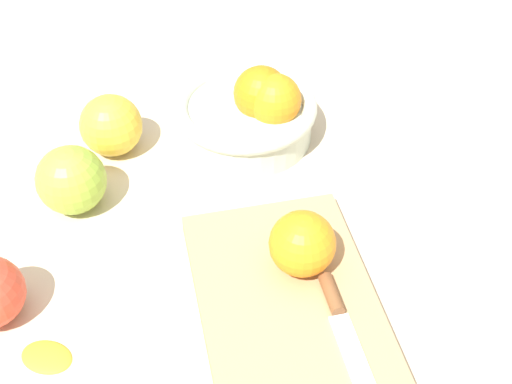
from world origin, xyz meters
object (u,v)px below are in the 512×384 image
object	(u,v)px
orange_on_board	(302,244)
apple_front_left	(71,180)
bowl	(251,112)
apple_front_left_2	(111,125)
cutting_board	(286,298)
knife	(342,323)

from	to	relation	value
orange_on_board	apple_front_left	distance (m)	0.28
bowl	apple_front_left_2	distance (m)	0.18
bowl	cutting_board	size ratio (longest dim) A/B	0.72
bowl	knife	world-z (taller)	bowl
bowl	knife	xyz separation A→B (m)	(0.33, 0.01, -0.01)
bowl	knife	distance (m)	0.33
bowl	apple_front_left	world-z (taller)	bowl
bowl	apple_front_left	bearing A→B (deg)	-71.26
cutting_board	apple_front_left_2	size ratio (longest dim) A/B	3.24
cutting_board	apple_front_left_2	xyz separation A→B (m)	(-0.29, -0.15, 0.03)
bowl	apple_front_left	size ratio (longest dim) A/B	2.29
apple_front_left	apple_front_left_2	xyz separation A→B (m)	(-0.09, 0.05, -0.00)
knife	bowl	bearing A→B (deg)	-177.83
bowl	orange_on_board	world-z (taller)	bowl
orange_on_board	knife	xyz separation A→B (m)	(0.08, 0.02, -0.03)
orange_on_board	cutting_board	bearing A→B (deg)	-39.37
bowl	cutting_board	xyz separation A→B (m)	(0.27, -0.03, -0.03)
bowl	orange_on_board	bearing A→B (deg)	-1.04
knife	orange_on_board	bearing A→B (deg)	-168.23
orange_on_board	knife	size ratio (longest dim) A/B	0.44
bowl	apple_front_left_2	size ratio (longest dim) A/B	2.34
knife	apple_front_left_2	bearing A→B (deg)	-151.06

